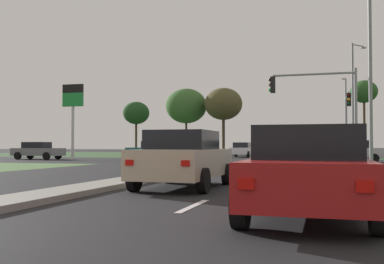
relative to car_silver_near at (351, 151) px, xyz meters
The scene contains 36 objects.
ground_plane 7.75m from the car_silver_near, behind, with size 200.00×200.00×0.00m, color black.
grass_verge_far_left 41.01m from the car_silver_near, 144.06° to the left, with size 35.00×35.00×0.01m, color #2D4C28.
median_island_near 20.92m from the car_silver_near, 111.60° to the right, with size 1.20×22.00×0.14m, color gray.
median_island_far 25.75m from the car_silver_near, 107.40° to the left, with size 1.20×36.00×0.14m, color gray.
lane_dash_near 25.96m from the car_silver_near, 99.31° to the right, with size 0.14×2.00×0.01m, color silver.
lane_dash_second 20.06m from the car_silver_near, 102.08° to the right, with size 0.14×2.00×0.01m, color silver.
lane_dash_third 14.26m from the car_silver_near, 107.14° to the right, with size 0.14×2.00×0.01m, color silver.
lane_dash_fourth 8.72m from the car_silver_near, 118.89° to the right, with size 0.14×2.00×0.01m, color silver.
edge_line_right 18.47m from the car_silver_near, 92.63° to the right, with size 0.14×24.00×0.01m, color silver.
stop_bar_near 8.43m from the car_silver_near, 117.64° to the right, with size 6.40×0.50×0.01m, color silver.
crosswalk_bar_near 15.20m from the car_silver_near, 158.20° to the right, with size 0.70×2.80×0.01m, color silver.
crosswalk_bar_second 14.14m from the car_silver_near, 156.47° to the right, with size 0.70×2.80×0.01m, color silver.
crosswalk_bar_third 13.10m from the car_silver_near, 154.46° to the right, with size 0.70×2.80×0.01m, color silver.
crosswalk_bar_fourth 12.07m from the car_silver_near, 152.10° to the right, with size 0.70×2.80×0.01m, color silver.
crosswalk_bar_fifth 11.07m from the car_silver_near, 149.30° to the right, with size 0.70×2.80×0.01m, color silver.
crosswalk_bar_sixth 10.10m from the car_silver_near, 145.96° to the right, with size 0.70×2.80×0.01m, color silver.
crosswalk_bar_seventh 9.17m from the car_silver_near, 141.92° to the right, with size 0.70×2.80×0.01m, color silver.
crosswalk_bar_eighth 8.30m from the car_silver_near, 137.00° to the right, with size 0.70×2.80×0.01m, color silver.
car_silver_near is the anchor object (origin of this frame).
car_beige_second 22.58m from the car_silver_near, 104.17° to the right, with size 2.07×4.41×1.60m.
car_white_third 15.74m from the car_silver_near, 129.18° to the left, with size 1.95×4.41×1.49m.
car_teal_fourth 14.93m from the car_silver_near, behind, with size 4.41×1.96×1.54m.
car_red_fifth 26.47m from the car_silver_near, 94.23° to the right, with size 2.04×4.50×1.49m.
car_grey_seventh 25.45m from the car_silver_near, behind, with size 4.40×1.94×1.48m.
car_navy_eighth 18.89m from the car_silver_near, 96.05° to the right, with size 2.04×4.34×1.52m.
traffic_signal_near_right 7.90m from the car_silver_near, 105.08° to the right, with size 4.93×0.32×5.52m.
traffic_signal_far_right 5.02m from the car_silver_near, 91.34° to the left, with size 0.32×5.51×5.30m.
street_lamp_second 9.29m from the car_silver_near, 85.78° to the right, with size 1.00×2.49×10.31m.
street_lamp_third 11.00m from the car_silver_near, 85.76° to the left, with size 1.45×1.54×10.45m.
street_lamp_fourth 25.33m from the car_silver_near, 88.60° to the left, with size 0.66×1.96×9.34m.
pedestrian_at_median 12.90m from the car_silver_near, 127.73° to the left, with size 0.34×0.34×1.68m.
fuel_price_totem 21.85m from the car_silver_near, behind, with size 1.80×0.24×6.18m.
treeline_near 37.43m from the car_silver_near, 136.99° to the left, with size 3.68×3.68×7.29m.
treeline_second 33.48m from the car_silver_near, 127.54° to the left, with size 5.60×5.60×8.98m.
treeline_third 29.41m from the car_silver_near, 120.43° to the left, with size 4.95×4.95×8.74m.
treeline_fourth 27.59m from the car_silver_near, 83.90° to the left, with size 3.30×3.30×9.28m.
Camera 1 is at (6.01, -3.88, 1.19)m, focal length 43.32 mm.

